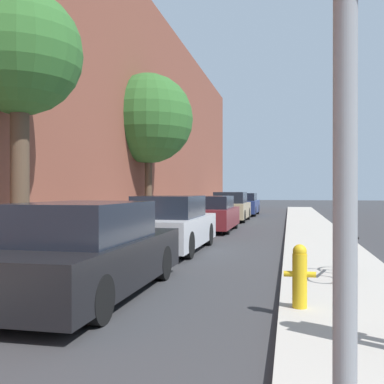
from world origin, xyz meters
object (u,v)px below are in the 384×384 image
fire_hydrant (300,275)px  parked_car_navy (244,205)px  parked_car_champagne (231,207)px  traffic_sign_post (349,32)px  parked_car_silver (171,225)px  bicycle (343,256)px  street_tree_far (148,119)px  street_tree_near (20,56)px  parked_car_maroon (210,214)px  parked_car_black (87,252)px

fire_hydrant → parked_car_navy: bearing=97.2°
parked_car_champagne → traffic_sign_post: 22.56m
parked_car_silver → bicycle: size_ratio=2.65×
parked_car_silver → street_tree_far: (-2.47, 5.89, 3.76)m
parked_car_navy → fire_hydrant: parked_car_navy is taller
parked_car_silver → street_tree_near: bearing=-121.1°
parked_car_silver → parked_car_maroon: bearing=90.0°
parked_car_navy → traffic_sign_post: (3.02, -28.03, 1.38)m
parked_car_silver → fire_hydrant: (3.17, -5.82, -0.15)m
street_tree_near → traffic_sign_post: bearing=-51.7°
parked_car_navy → parked_car_silver: bearing=-90.6°
street_tree_near → fire_hydrant: street_tree_near is taller
parked_car_maroon → bicycle: bearing=-67.5°
parked_car_maroon → fire_hydrant: (3.17, -11.82, -0.12)m
street_tree_near → street_tree_far: size_ratio=0.89×
parked_car_navy → parked_car_black: bearing=-90.3°
street_tree_far → fire_hydrant: size_ratio=7.67×
parked_car_maroon → street_tree_near: street_tree_near is taller
parked_car_navy → street_tree_far: size_ratio=0.76×
parked_car_black → traffic_sign_post: traffic_sign_post is taller
street_tree_near → parked_car_navy: bearing=83.7°
parked_car_maroon → traffic_sign_post: 16.74m
fire_hydrant → parked_car_maroon: bearing=105.0°
parked_car_black → parked_car_champagne: parked_car_champagne is taller
parked_car_navy → fire_hydrant: (2.99, -23.48, -0.15)m
parked_car_navy → street_tree_far: bearing=-102.7°
parked_car_black → street_tree_near: bearing=142.2°
street_tree_near → parked_car_silver: bearing=58.9°
parked_car_silver → parked_car_maroon: parked_car_silver is taller
street_tree_far → bicycle: street_tree_far is taller
street_tree_near → parked_car_champagne: bearing=81.7°
parked_car_silver → parked_car_black: bearing=-89.4°
parked_car_navy → street_tree_near: bearing=-96.3°
parked_car_navy → parked_car_maroon: bearing=-90.9°
parked_car_black → street_tree_far: size_ratio=0.74×
traffic_sign_post → parked_car_champagne: bearing=82.1°
parked_car_champagne → bicycle: size_ratio=2.58×
parked_car_silver → street_tree_near: 5.49m
parked_car_navy → street_tree_far: 12.64m
bicycle → parked_car_champagne: bearing=118.3°
parked_car_black → parked_car_navy: (0.13, 22.95, 0.01)m
parked_car_champagne → bicycle: bearing=-76.0°
parked_car_silver → street_tree_far: bearing=112.8°
parked_car_black → street_tree_near: size_ratio=0.83×
parked_car_champagne → parked_car_maroon: bearing=-90.9°
street_tree_near → bicycle: (6.10, 0.08, -3.77)m
street_tree_far → traffic_sign_post: bearing=-70.7°
parked_car_champagne → parked_car_navy: size_ratio=0.92×
bicycle → fire_hydrant: bearing=-94.0°
parked_car_black → parked_car_maroon: (-0.05, 11.30, -0.01)m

